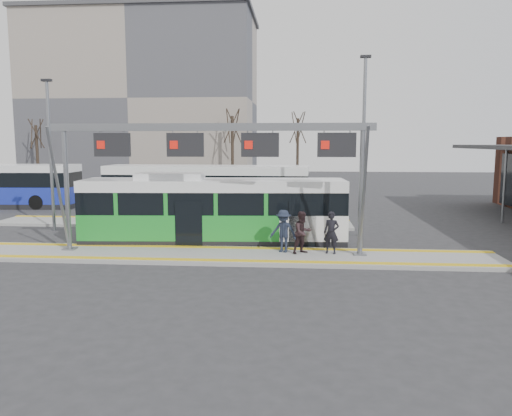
{
  "coord_description": "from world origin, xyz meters",
  "views": [
    {
      "loc": [
        2.97,
        -19.47,
        4.61
      ],
      "look_at": [
        1.12,
        3.0,
        1.62
      ],
      "focal_mm": 35.0,
      "sensor_mm": 36.0,
      "label": 1
    }
  ],
  "objects_px": {
    "gantry": "(214,150)",
    "passenger_a": "(331,233)",
    "passenger_b": "(303,232)",
    "passenger_c": "(283,231)",
    "hero_bus": "(213,211)"
  },
  "relations": [
    {
      "from": "passenger_a",
      "to": "passenger_b",
      "type": "bearing_deg",
      "value": -164.2
    },
    {
      "from": "gantry",
      "to": "hero_bus",
      "type": "bearing_deg",
      "value": 100.49
    },
    {
      "from": "gantry",
      "to": "passenger_a",
      "type": "distance_m",
      "value": 5.76
    },
    {
      "from": "gantry",
      "to": "passenger_a",
      "type": "bearing_deg",
      "value": 1.78
    },
    {
      "from": "gantry",
      "to": "hero_bus",
      "type": "xyz_separation_m",
      "value": [
        -0.45,
        2.45,
        -2.82
      ]
    },
    {
      "from": "hero_bus",
      "to": "passenger_a",
      "type": "distance_m",
      "value": 5.68
    },
    {
      "from": "passenger_b",
      "to": "passenger_a",
      "type": "bearing_deg",
      "value": -35.31
    },
    {
      "from": "hero_bus",
      "to": "passenger_a",
      "type": "relative_size",
      "value": 6.98
    },
    {
      "from": "passenger_c",
      "to": "hero_bus",
      "type": "bearing_deg",
      "value": 164.1
    },
    {
      "from": "passenger_b",
      "to": "gantry",
      "type": "bearing_deg",
      "value": 144.32
    },
    {
      "from": "passenger_a",
      "to": "gantry",
      "type": "bearing_deg",
      "value": -164.49
    },
    {
      "from": "passenger_a",
      "to": "hero_bus",
      "type": "bearing_deg",
      "value": 169.73
    },
    {
      "from": "passenger_b",
      "to": "passenger_c",
      "type": "height_order",
      "value": "passenger_c"
    },
    {
      "from": "passenger_b",
      "to": "passenger_c",
      "type": "relative_size",
      "value": 0.98
    },
    {
      "from": "hero_bus",
      "to": "passenger_c",
      "type": "xyz_separation_m",
      "value": [
        3.24,
        -2.18,
        -0.46
      ]
    }
  ]
}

